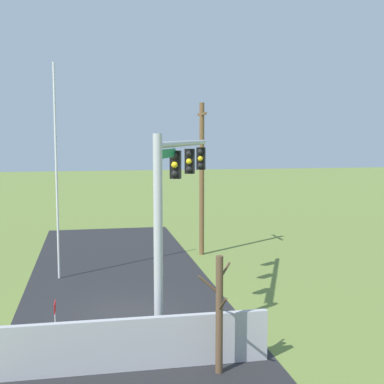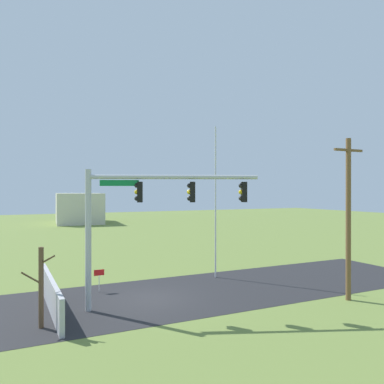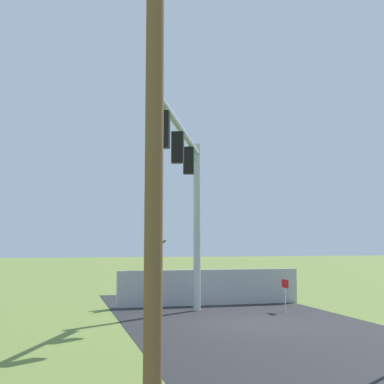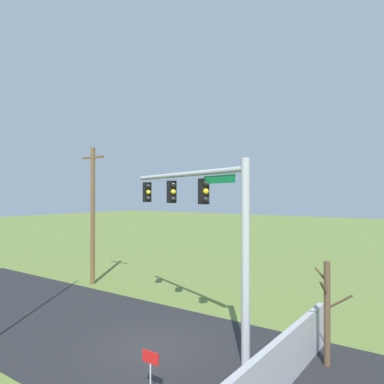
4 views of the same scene
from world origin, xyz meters
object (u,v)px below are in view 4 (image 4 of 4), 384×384
Objects in this scene: signal_mast at (202,212)px; bare_tree at (327,312)px; open_sign at (150,363)px; utility_pole at (93,213)px.

bare_tree is at bearing 5.87° from signal_mast.
open_sign is at bearing -126.26° from bare_tree.
utility_pole is 6.73× the size of open_sign.
signal_mast reaches higher than open_sign.
signal_mast is 5.69m from open_sign.
utility_pole is 2.51× the size of bare_tree.
signal_mast is at bearing 104.79° from open_sign.
utility_pole is at bearing 163.09° from signal_mast.
signal_mast is 10.42m from utility_pole.
signal_mast is at bearing -174.13° from bare_tree.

